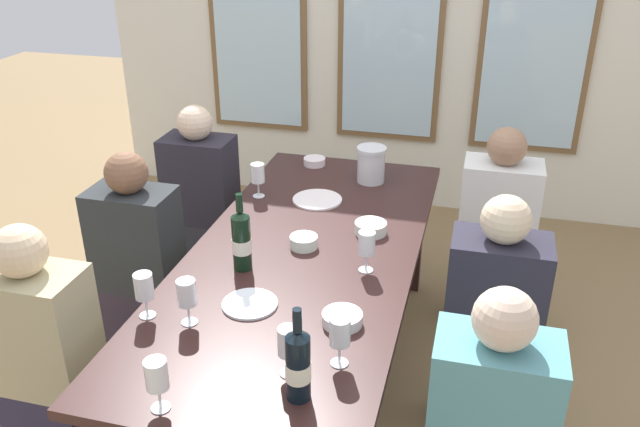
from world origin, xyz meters
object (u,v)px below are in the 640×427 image
wine_bottle_1 (298,365)px  white_plate_0 (317,200)px  tasting_bowl_0 (314,161)px  wine_glass_2 (157,376)px  wine_glass_3 (187,295)px  white_plate_1 (250,304)px  wine_glass_4 (367,245)px  metal_pitcher (371,164)px  tasting_bowl_1 (371,228)px  tasting_bowl_2 (342,319)px  seated_person_1 (495,236)px  dining_table (304,267)px  wine_bottle_0 (242,240)px  wine_glass_0 (288,344)px  seated_person_0 (202,206)px  wine_glass_6 (340,333)px  tasting_bowl_3 (304,242)px  seated_person_5 (491,327)px  seated_person_2 (46,365)px  seated_person_4 (140,270)px  wine_glass_5 (144,287)px

wine_bottle_1 → white_plate_0: bearing=102.5°
white_plate_0 → tasting_bowl_0: size_ratio=2.02×
wine_glass_2 → wine_glass_3: same height
white_plate_1 → wine_glass_4: wine_glass_4 is taller
metal_pitcher → tasting_bowl_1: 0.59m
tasting_bowl_2 → seated_person_1: bearing=66.7°
dining_table → tasting_bowl_2: size_ratio=15.25×
wine_bottle_0 → wine_glass_0: (0.37, -0.58, -0.01)m
wine_glass_2 → seated_person_0: bearing=110.6°
wine_glass_6 → tasting_bowl_3: bearing=114.3°
white_plate_0 → wine_glass_0: size_ratio=1.41×
dining_table → tasting_bowl_3: size_ratio=18.24×
wine_bottle_1 → seated_person_5: (0.57, 0.82, -0.34)m
wine_glass_4 → seated_person_5: 0.61m
tasting_bowl_2 → tasting_bowl_3: bearing=119.5°
white_plate_0 → seated_person_5: (0.88, -0.56, -0.22)m
tasting_bowl_3 → seated_person_5: bearing=-6.0°
tasting_bowl_0 → tasting_bowl_2: tasting_bowl_2 is taller
wine_bottle_1 → seated_person_2: (-1.03, 0.15, -0.34)m
dining_table → wine_glass_0: (0.17, -0.77, 0.19)m
wine_bottle_0 → wine_glass_6: wine_bottle_0 is taller
wine_glass_0 → wine_glass_4: bearing=80.6°
metal_pitcher → seated_person_0: (-0.94, -0.10, -0.31)m
white_plate_0 → metal_pitcher: bearing=55.4°
wine_glass_6 → white_plate_0: bearing=108.1°
wine_glass_3 → seated_person_1: seated_person_1 is taller
metal_pitcher → seated_person_5: (0.67, -0.86, -0.31)m
tasting_bowl_3 → wine_glass_3: 0.68m
wine_bottle_0 → wine_glass_6: (0.52, -0.49, -0.01)m
white_plate_1 → wine_glass_3: size_ratio=1.19×
wine_bottle_0 → wine_glass_0: bearing=-57.2°
tasting_bowl_0 → seated_person_0: size_ratio=0.11×
wine_glass_2 → seated_person_1: bearing=61.8°
wine_glass_4 → seated_person_1: (0.52, 0.85, -0.33)m
wine_glass_0 → seated_person_4: 1.29m
wine_bottle_0 → wine_glass_2: bearing=-86.5°
tasting_bowl_2 → wine_glass_2: 0.70m
dining_table → seated_person_5: size_ratio=1.99×
dining_table → wine_bottle_0: (-0.20, -0.19, 0.20)m
white_plate_1 → wine_glass_4: 0.52m
wine_bottle_1 → tasting_bowl_2: wine_bottle_1 is taller
tasting_bowl_1 → wine_glass_0: wine_glass_0 is taller
seated_person_1 → wine_glass_5: bearing=-131.9°
wine_glass_5 → wine_glass_6: same height
tasting_bowl_1 → seated_person_4: 1.10m
metal_pitcher → wine_glass_3: metal_pitcher is taller
wine_bottle_1 → tasting_bowl_2: size_ratio=2.19×
seated_person_0 → dining_table: bearing=-42.1°
seated_person_4 → seated_person_1: bearing=25.3°
white_plate_0 → seated_person_2: 1.44m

